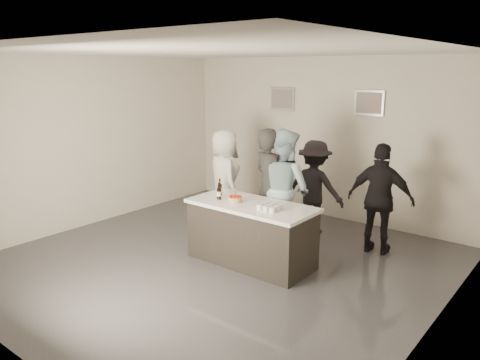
{
  "coord_description": "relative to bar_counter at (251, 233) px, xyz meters",
  "views": [
    {
      "loc": [
        4.25,
        -4.83,
        2.78
      ],
      "look_at": [
        0.0,
        0.5,
        1.15
      ],
      "focal_mm": 35.0,
      "sensor_mm": 36.0,
      "label": 1
    }
  ],
  "objects": [
    {
      "name": "wall_right",
      "position": [
        2.62,
        -0.28,
        1.05
      ],
      "size": [
        0.04,
        6.0,
        3.0
      ],
      "primitive_type": "cube",
      "color": "beige",
      "rests_on": "ground"
    },
    {
      "name": "picture_right",
      "position": [
        0.52,
        2.69,
        1.75
      ],
      "size": [
        0.54,
        0.04,
        0.44
      ],
      "primitive_type": "cube",
      "color": "#B2B2B7",
      "rests_on": "wall_back"
    },
    {
      "name": "bar_counter",
      "position": [
        0.0,
        0.0,
        0.0
      ],
      "size": [
        1.86,
        0.86,
        0.9
      ],
      "primitive_type": "cube",
      "color": "white",
      "rests_on": "ground"
    },
    {
      "name": "picture_left",
      "position": [
        -1.28,
        2.69,
        1.75
      ],
      "size": [
        0.54,
        0.04,
        0.44
      ],
      "primitive_type": "cube",
      "color": "#B2B2B7",
      "rests_on": "wall_back"
    },
    {
      "name": "person_main_blue",
      "position": [
        -0.01,
        0.85,
        0.5
      ],
      "size": [
        1.08,
        0.94,
        1.89
      ],
      "primitive_type": "imported",
      "rotation": [
        0.0,
        0.0,
        2.87
      ],
      "color": "#A3C4D5",
      "rests_on": "ground"
    },
    {
      "name": "cake",
      "position": [
        -0.24,
        -0.08,
        0.49
      ],
      "size": [
        0.21,
        0.21,
        0.07
      ],
      "primitive_type": "cylinder",
      "color": "orange",
      "rests_on": "bar_counter"
    },
    {
      "name": "floor",
      "position": [
        -0.38,
        -0.28,
        -0.45
      ],
      "size": [
        6.0,
        6.0,
        0.0
      ],
      "primitive_type": "plane",
      "color": "#3D3D42",
      "rests_on": "ground"
    },
    {
      "name": "beer_bottle_b",
      "position": [
        -0.51,
        -0.12,
        0.58
      ],
      "size": [
        0.07,
        0.07,
        0.26
      ],
      "primitive_type": "cylinder",
      "color": "black",
      "rests_on": "bar_counter"
    },
    {
      "name": "person_guest_back",
      "position": [
        0.04,
        1.71,
        0.36
      ],
      "size": [
        1.11,
        0.73,
        1.61
      ],
      "primitive_type": "imported",
      "rotation": [
        0.0,
        0.0,
        3.27
      ],
      "color": "black",
      "rests_on": "ground"
    },
    {
      "name": "person_main_black",
      "position": [
        -0.19,
        0.72,
        0.5
      ],
      "size": [
        0.82,
        0.7,
        1.9
      ],
      "primitive_type": "imported",
      "rotation": [
        0.0,
        0.0,
        2.71
      ],
      "color": "#252525",
      "rests_on": "ground"
    },
    {
      "name": "wall_back",
      "position": [
        -0.38,
        2.72,
        1.05
      ],
      "size": [
        6.0,
        0.04,
        3.0
      ],
      "primitive_type": "cube",
      "color": "beige",
      "rests_on": "ground"
    },
    {
      "name": "tumbler_cluster",
      "position": [
        0.37,
        -0.06,
        0.49
      ],
      "size": [
        0.3,
        0.3,
        0.08
      ],
      "primitive_type": "cube",
      "color": "yellow",
      "rests_on": "bar_counter"
    },
    {
      "name": "person_guest_right",
      "position": [
        1.29,
        1.54,
        0.4
      ],
      "size": [
        1.05,
        0.55,
        1.71
      ],
      "primitive_type": "imported",
      "rotation": [
        0.0,
        0.0,
        3.28
      ],
      "color": "black",
      "rests_on": "ground"
    },
    {
      "name": "candles",
      "position": [
        -0.35,
        -0.35,
        0.45
      ],
      "size": [
        0.24,
        0.08,
        0.01
      ],
      "primitive_type": "cube",
      "color": "pink",
      "rests_on": "bar_counter"
    },
    {
      "name": "beer_bottle_a",
      "position": [
        -0.66,
        0.07,
        0.58
      ],
      "size": [
        0.07,
        0.07,
        0.26
      ],
      "primitive_type": "cylinder",
      "color": "black",
      "rests_on": "bar_counter"
    },
    {
      "name": "wall_front",
      "position": [
        -0.38,
        -3.28,
        1.05
      ],
      "size": [
        6.0,
        0.04,
        3.0
      ],
      "primitive_type": "cube",
      "color": "beige",
      "rests_on": "ground"
    },
    {
      "name": "ceiling",
      "position": [
        -0.38,
        -0.28,
        2.55
      ],
      "size": [
        6.0,
        6.0,
        0.0
      ],
      "primitive_type": "plane",
      "rotation": [
        3.14,
        0.0,
        0.0
      ],
      "color": "white"
    },
    {
      "name": "person_guest_left",
      "position": [
        -1.41,
        1.07,
        0.42
      ],
      "size": [
        1.02,
        0.92,
        1.74
      ],
      "primitive_type": "imported",
      "rotation": [
        0.0,
        0.0,
        2.58
      ],
      "color": "white",
      "rests_on": "ground"
    },
    {
      "name": "wall_left",
      "position": [
        -3.38,
        -0.28,
        1.05
      ],
      "size": [
        0.04,
        6.0,
        3.0
      ],
      "primitive_type": "cube",
      "color": "beige",
      "rests_on": "ground"
    }
  ]
}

